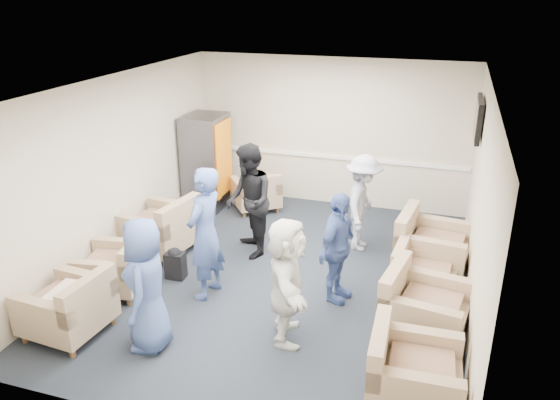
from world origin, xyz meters
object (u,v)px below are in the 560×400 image
(person_back_right, at_px, (363,203))
(armchair_left_near, at_px, (71,309))
(armchair_right_near, at_px, (409,375))
(armchair_left_mid, at_px, (117,269))
(vending_machine, at_px, (207,161))
(person_mid_right, at_px, (337,248))
(person_back_left, at_px, (249,201))
(armchair_right_midnear, at_px, (420,310))
(armchair_left_far, at_px, (163,230))
(person_mid_left, at_px, (205,234))
(armchair_right_midfar, at_px, (419,277))
(armchair_corner, at_px, (257,194))
(person_front_left, at_px, (146,285))
(armchair_right_far, at_px, (428,248))
(person_front_right, at_px, (287,281))

(person_back_right, bearing_deg, armchair_left_near, 140.27)
(armchair_right_near, bearing_deg, armchair_left_mid, 73.70)
(vending_machine, bearing_deg, person_mid_right, -40.27)
(armchair_left_mid, xyz_separation_m, person_back_left, (1.30, 1.56, 0.54))
(armchair_left_mid, distance_m, person_back_right, 3.69)
(armchair_right_midnear, bearing_deg, armchair_left_far, 84.34)
(armchair_right_near, height_order, person_mid_left, person_mid_left)
(armchair_right_midfar, height_order, person_back_right, person_back_right)
(armchair_corner, distance_m, person_front_left, 4.20)
(person_front_left, distance_m, person_back_left, 2.50)
(armchair_corner, height_order, vending_machine, vending_machine)
(armchair_right_far, bearing_deg, person_back_left, 101.83)
(armchair_corner, bearing_deg, armchair_right_far, 117.49)
(person_mid_right, bearing_deg, armchair_right_midfar, -56.73)
(vending_machine, bearing_deg, person_back_left, -48.66)
(armchair_right_midfar, bearing_deg, armchair_right_midnear, -171.52)
(armchair_right_near, distance_m, armchair_right_far, 2.79)
(person_mid_left, bearing_deg, armchair_right_near, 71.91)
(armchair_right_midnear, xyz_separation_m, armchair_corner, (-3.12, 3.09, -0.05))
(armchair_left_near, height_order, person_back_right, person_back_right)
(armchair_corner, bearing_deg, armchair_right_midnear, 97.99)
(armchair_right_midfar, xyz_separation_m, vending_machine, (-3.99, 2.15, 0.55))
(armchair_left_far, bearing_deg, armchair_right_midfar, 97.04)
(armchair_left_near, xyz_separation_m, armchair_left_far, (-0.02, 2.23, 0.04))
(person_back_right, distance_m, person_mid_right, 1.59)
(armchair_left_near, xyz_separation_m, person_mid_left, (1.14, 1.30, 0.55))
(armchair_left_mid, relative_size, vending_machine, 0.55)
(armchair_left_near, bearing_deg, armchair_right_midnear, 111.83)
(armchair_right_midfar, relative_size, person_front_left, 0.53)
(person_back_left, height_order, person_mid_right, person_back_left)
(person_mid_right, bearing_deg, person_back_left, 74.20)
(armchair_left_mid, bearing_deg, armchair_left_far, 168.90)
(armchair_left_far, distance_m, armchair_right_far, 3.94)
(armchair_left_far, relative_size, armchair_corner, 1.00)
(armchair_left_near, xyz_separation_m, armchair_right_far, (3.87, 2.80, 0.04))
(armchair_corner, distance_m, person_mid_right, 3.29)
(armchair_left_near, height_order, person_front_right, person_front_right)
(vending_machine, height_order, person_back_right, vending_machine)
(armchair_left_mid, height_order, armchair_corner, armchair_left_mid)
(armchair_right_near, bearing_deg, armchair_right_far, -2.08)
(armchair_left_mid, distance_m, person_mid_right, 2.94)
(person_mid_left, bearing_deg, person_mid_right, 111.15)
(person_back_right, bearing_deg, person_mid_right, 179.07)
(armchair_right_far, distance_m, person_back_left, 2.67)
(armchair_left_mid, xyz_separation_m, armchair_left_far, (0.03, 1.20, 0.05))
(person_front_right, bearing_deg, armchair_right_far, -51.45)
(armchair_left_near, height_order, person_mid_right, person_mid_right)
(armchair_left_near, height_order, armchair_left_far, armchair_left_far)
(armchair_right_far, relative_size, person_mid_right, 0.72)
(person_front_left, xyz_separation_m, person_back_right, (1.85, 3.19, -0.03))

